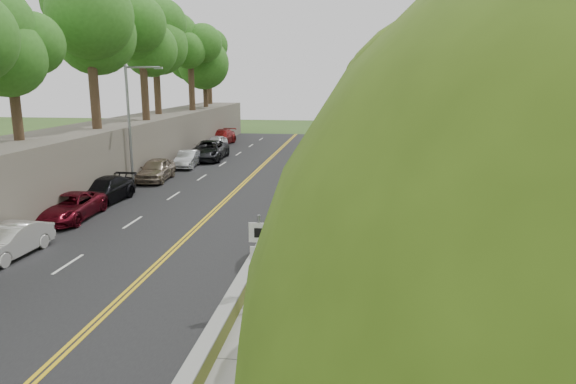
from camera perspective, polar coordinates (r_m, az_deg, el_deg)
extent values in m
plane|color=#33511E|center=(19.62, -4.56, -9.07)|extent=(140.00, 140.00, 0.00)
cube|color=black|center=(34.86, -8.14, 0.57)|extent=(11.20, 66.00, 0.04)
cube|color=gray|center=(33.62, 5.03, 0.21)|extent=(4.20, 66.00, 0.05)
cube|color=#C5DC32|center=(33.73, 1.13, 0.78)|extent=(0.42, 66.00, 0.60)
cube|color=#595147|center=(37.50, -20.28, 3.84)|extent=(5.00, 66.00, 4.00)
cube|color=slate|center=(33.41, 8.66, 1.74)|extent=(0.04, 66.00, 2.00)
cylinder|color=gray|center=(35.15, -17.20, 6.80)|extent=(0.18, 0.18, 8.00)
cylinder|color=gray|center=(34.55, -15.92, 13.19)|extent=(2.30, 0.13, 0.13)
cube|color=gray|center=(34.15, -14.20, 13.22)|extent=(0.50, 0.22, 0.14)
cylinder|color=gray|center=(16.10, -3.20, -7.90)|extent=(0.09, 0.09, 3.10)
cube|color=white|center=(15.75, -3.26, -4.53)|extent=(0.62, 0.04, 0.62)
cube|color=white|center=(15.97, -3.23, -6.93)|extent=(0.56, 0.04, 0.50)
cylinder|color=orange|center=(39.70, 7.04, 2.74)|extent=(0.51, 0.51, 0.84)
cube|color=gray|center=(18.39, 8.33, -9.09)|extent=(1.37, 1.08, 0.85)
imported|color=white|center=(23.84, -28.53, -4.84)|extent=(1.58, 4.12, 1.34)
imported|color=#5D0B17|center=(28.69, -23.11, -1.54)|extent=(2.54, 4.99, 1.35)
imported|color=black|center=(31.83, -19.78, 0.15)|extent=(2.34, 5.10, 1.45)
imported|color=gray|center=(37.58, -14.45, 2.43)|extent=(2.23, 4.78, 1.58)
imported|color=silver|center=(42.68, -11.10, 3.63)|extent=(1.79, 4.22, 1.35)
imported|color=black|center=(46.21, -8.81, 4.60)|extent=(3.10, 6.18, 1.68)
imported|color=maroon|center=(56.53, -7.45, 6.06)|extent=(2.54, 5.66, 1.61)
imported|color=white|center=(52.73, -7.99, 5.47)|extent=(1.69, 4.17, 1.42)
imported|color=#C68A09|center=(27.68, 2.23, -0.46)|extent=(0.74, 0.99, 1.84)
imported|color=white|center=(24.44, -0.16, -2.38)|extent=(0.42, 0.63, 1.71)
imported|color=#222328|center=(27.51, 0.72, -0.86)|extent=(0.67, 0.81, 1.53)
imported|color=#935C2D|center=(20.83, -1.56, -5.20)|extent=(0.91, 1.19, 1.63)
imported|color=black|center=(37.54, 7.86, 2.89)|extent=(1.11, 0.59, 1.80)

